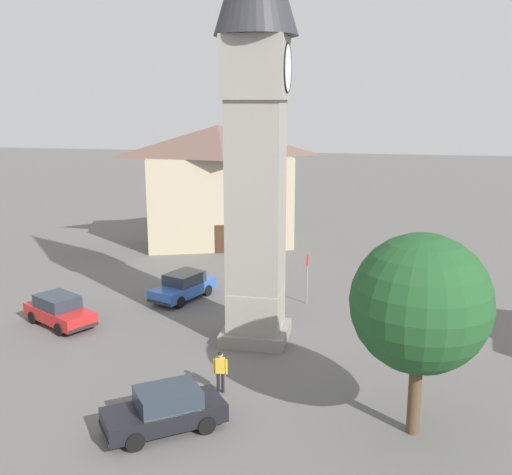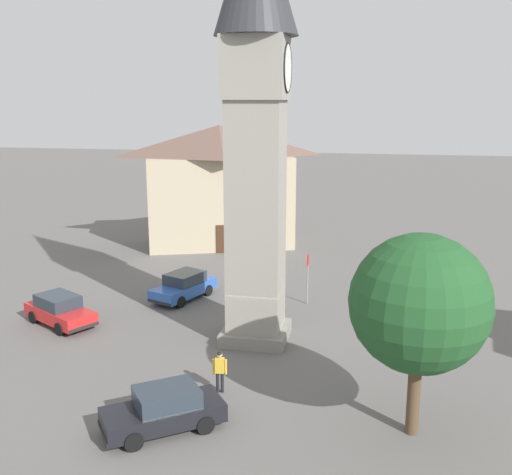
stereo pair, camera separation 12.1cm
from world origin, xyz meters
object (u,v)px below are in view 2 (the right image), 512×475
object	(u,v)px
pedestrian	(220,368)
car_blue_kerb	(164,410)
clock_tower	(256,89)
tree	(420,304)
building_corner_back	(220,185)
road_sign	(308,271)
car_silver_kerb	(60,310)
car_red_corner	(184,286)

from	to	relation	value
pedestrian	car_blue_kerb	bearing A→B (deg)	158.65
clock_tower	pedestrian	xyz separation A→B (m)	(-5.50, 0.33, -10.52)
car_blue_kerb	tree	xyz separation A→B (m)	(1.49, -8.34, 3.88)
pedestrian	building_corner_back	distance (m)	24.50
clock_tower	tree	world-z (taller)	clock_tower
car_blue_kerb	road_sign	world-z (taller)	road_sign
building_corner_back	car_silver_kerb	bearing A→B (deg)	168.55
pedestrian	road_sign	world-z (taller)	road_sign
clock_tower	car_silver_kerb	size ratio (longest dim) A/B	4.47
car_silver_kerb	road_sign	world-z (taller)	road_sign
road_sign	tree	bearing A→B (deg)	-158.15
tree	road_sign	xyz separation A→B (m)	(12.52, 5.02, -2.74)
tree	building_corner_back	world-z (taller)	building_corner_back
tree	car_silver_kerb	bearing A→B (deg)	67.65
clock_tower	tree	distance (m)	11.98
car_silver_kerb	building_corner_back	size ratio (longest dim) A/B	0.35
pedestrian	building_corner_back	xyz separation A→B (m)	(23.45, 6.07, 3.68)
tree	clock_tower	bearing A→B (deg)	44.13
car_blue_kerb	road_sign	size ratio (longest dim) A/B	1.55
car_blue_kerb	tree	distance (m)	9.32
car_silver_kerb	tree	xyz separation A→B (m)	(-6.94, -16.88, 3.88)
clock_tower	pedestrian	bearing A→B (deg)	176.55
pedestrian	clock_tower	bearing A→B (deg)	-3.45
pedestrian	road_sign	bearing A→B (deg)	-11.02
clock_tower	road_sign	distance (m)	11.22
car_red_corner	pedestrian	bearing A→B (deg)	-155.15
car_silver_kerb	car_red_corner	xyz separation A→B (m)	(5.05, -4.88, 0.00)
car_silver_kerb	building_corner_back	bearing A→B (deg)	-11.45
car_red_corner	road_sign	size ratio (longest dim) A/B	1.59
car_silver_kerb	car_red_corner	distance (m)	7.02
car_silver_kerb	pedestrian	world-z (taller)	pedestrian
road_sign	car_red_corner	bearing A→B (deg)	94.34
clock_tower	building_corner_back	size ratio (longest dim) A/B	1.58
car_red_corner	building_corner_back	xyz separation A→B (m)	(13.00, 1.23, 3.92)
car_silver_kerb	building_corner_back	world-z (taller)	building_corner_back
car_blue_kerb	car_red_corner	xyz separation A→B (m)	(13.48, 3.66, 0.00)
car_blue_kerb	car_red_corner	size ratio (longest dim) A/B	0.97
car_blue_kerb	building_corner_back	world-z (taller)	building_corner_back
clock_tower	car_red_corner	bearing A→B (deg)	46.25
car_silver_kerb	pedestrian	xyz separation A→B (m)	(-5.40, -9.72, 0.25)
car_blue_kerb	car_red_corner	distance (m)	13.96
clock_tower	road_sign	bearing A→B (deg)	-18.25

